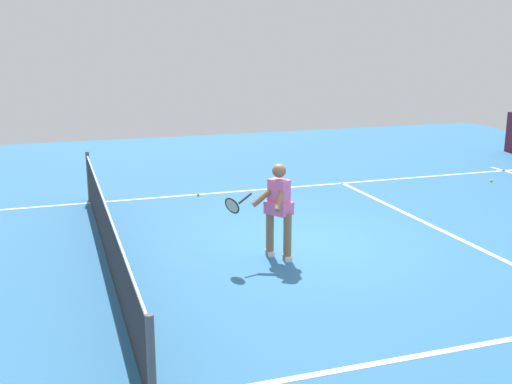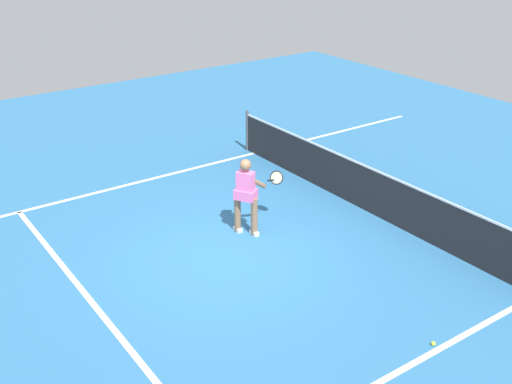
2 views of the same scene
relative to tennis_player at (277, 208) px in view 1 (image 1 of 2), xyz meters
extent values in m
plane|color=teal|center=(0.53, -0.80, -0.85)|extent=(25.85, 25.85, 0.00)
cube|color=white|center=(0.53, -3.42, -0.84)|extent=(8.05, 0.10, 0.01)
cube|color=white|center=(-3.49, -0.80, -0.84)|extent=(0.10, 17.88, 0.01)
cube|color=white|center=(4.56, -0.80, -0.84)|extent=(0.10, 17.88, 0.01)
cylinder|color=#4C4C51|center=(-3.79, 2.61, -0.31)|extent=(0.08, 0.08, 1.08)
cylinder|color=#4C4C51|center=(4.86, 2.61, -0.31)|extent=(0.08, 0.08, 1.08)
cube|color=#232326|center=(0.53, 2.61, -0.37)|extent=(8.57, 0.02, 0.96)
cube|color=white|center=(0.53, 2.61, 0.13)|extent=(8.57, 0.02, 0.04)
cylinder|color=#8C6647|center=(-0.15, -0.12, -0.46)|extent=(0.13, 0.13, 0.78)
cylinder|color=#8C6647|center=(0.16, 0.06, -0.46)|extent=(0.13, 0.13, 0.78)
cube|color=white|center=(-0.15, -0.12, -0.81)|extent=(0.20, 0.10, 0.08)
cube|color=white|center=(0.16, 0.06, -0.81)|extent=(0.20, 0.10, 0.08)
cube|color=pink|center=(0.01, -0.03, 0.19)|extent=(0.38, 0.34, 0.52)
cube|color=pink|center=(0.01, -0.03, -0.01)|extent=(0.49, 0.45, 0.20)
sphere|color=#8C6647|center=(0.01, -0.03, 0.59)|extent=(0.22, 0.22, 0.22)
cylinder|color=#8C6647|center=(-0.20, 0.02, 0.21)|extent=(0.45, 0.34, 0.37)
cylinder|color=#8C6647|center=(0.06, 0.18, 0.21)|extent=(0.14, 0.48, 0.37)
cylinder|color=black|center=(0.08, 0.50, 0.17)|extent=(0.18, 0.27, 0.14)
torus|color=black|center=(-0.07, 0.76, 0.11)|extent=(0.31, 0.25, 0.28)
cylinder|color=beige|center=(-0.07, 0.76, 0.11)|extent=(0.25, 0.20, 0.23)
sphere|color=#D1E533|center=(3.54, -7.00, -0.81)|extent=(0.07, 0.07, 0.07)
sphere|color=#D1E533|center=(4.45, 0.26, -0.81)|extent=(0.07, 0.07, 0.07)
camera|label=1|loc=(-8.84, 3.29, 2.56)|focal=43.33mm
camera|label=2|loc=(9.00, -6.11, 4.98)|focal=43.87mm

